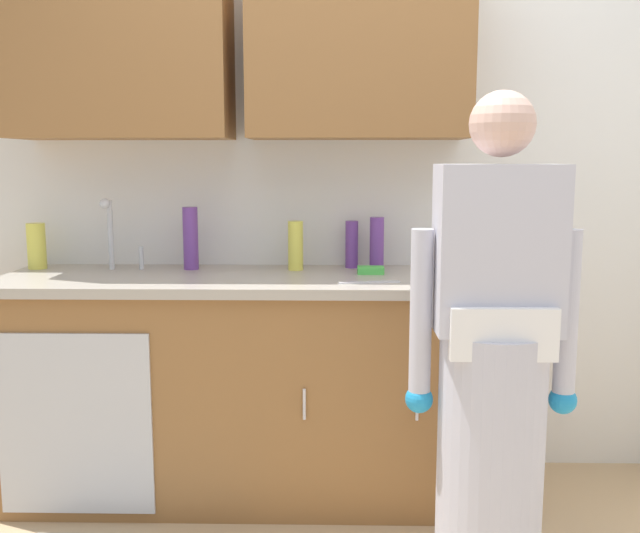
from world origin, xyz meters
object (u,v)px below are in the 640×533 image
object	(u,v)px
sink	(111,278)
bottle_dish_liquid	(377,243)
bottle_cleaner_spray	(37,246)
person_at_sink	(493,389)
bottle_water_short	(296,246)
bottle_soap	(352,244)
knife_on_counter	(369,282)
sponge	(372,270)
cup_by_sink	(433,270)
bottle_water_tall	(191,238)

from	to	relation	value
sink	bottle_dish_liquid	xyz separation A→B (m)	(1.12, 0.17, 0.13)
bottle_dish_liquid	bottle_cleaner_spray	bearing A→B (deg)	-179.65
person_at_sink	bottle_cleaner_spray	size ratio (longest dim) A/B	8.12
bottle_water_short	bottle_soap	xyz separation A→B (m)	(0.24, 0.07, -0.00)
bottle_soap	knife_on_counter	xyz separation A→B (m)	(0.06, -0.40, -0.10)
sink	sponge	bearing A→B (deg)	2.27
bottle_dish_liquid	knife_on_counter	size ratio (longest dim) A/B	0.95
knife_on_counter	sponge	bearing A→B (deg)	-104.90
person_at_sink	cup_by_sink	world-z (taller)	person_at_sink
person_at_sink	knife_on_counter	size ratio (longest dim) A/B	6.75
sink	bottle_water_short	world-z (taller)	sink
sink	cup_by_sink	xyz separation A→B (m)	(1.31, -0.19, 0.07)
bottle_cleaner_spray	bottle_soap	size ratio (longest dim) A/B	0.96
bottle_dish_liquid	sponge	bearing A→B (deg)	-102.27
bottle_dish_liquid	sponge	distance (m)	0.16
bottle_water_tall	knife_on_counter	xyz separation A→B (m)	(0.76, -0.34, -0.13)
bottle_water_short	bottle_dish_liquid	xyz separation A→B (m)	(0.35, 0.03, 0.01)
bottle_water_short	cup_by_sink	bearing A→B (deg)	-30.88
bottle_dish_liquid	knife_on_counter	world-z (taller)	bottle_dish_liquid
knife_on_counter	bottle_soap	bearing A→B (deg)	-91.06
bottle_dish_liquid	knife_on_counter	xyz separation A→B (m)	(-0.05, -0.35, -0.11)
person_at_sink	cup_by_sink	distance (m)	0.62
bottle_water_tall	bottle_cleaner_spray	distance (m)	0.68
bottle_water_tall	sponge	xyz separation A→B (m)	(0.78, -0.11, -0.12)
bottle_water_tall	bottle_cleaner_spray	size ratio (longest dim) A/B	1.36
sink	bottle_water_short	bearing A→B (deg)	10.48
sink	knife_on_counter	world-z (taller)	sink
bottle_cleaner_spray	bottle_soap	distance (m)	1.38
bottle_water_short	bottle_dish_liquid	distance (m)	0.35
sponge	knife_on_counter	bearing A→B (deg)	-95.33
cup_by_sink	sponge	size ratio (longest dim) A/B	0.95
cup_by_sink	bottle_cleaner_spray	bearing A→B (deg)	168.43
bottle_water_tall	bottle_water_short	xyz separation A→B (m)	(0.46, -0.01, -0.03)
person_at_sink	bottle_dish_liquid	world-z (taller)	person_at_sink
bottle_water_short	bottle_soap	world-z (taller)	bottle_water_short
bottle_water_tall	sponge	distance (m)	0.80
bottle_cleaner_spray	cup_by_sink	bearing A→B (deg)	-11.57
bottle_dish_liquid	cup_by_sink	xyz separation A→B (m)	(0.20, -0.35, -0.06)
sink	bottle_cleaner_spray	size ratio (longest dim) A/B	2.51
bottle_water_tall	bottle_water_short	world-z (taller)	bottle_water_tall
person_at_sink	knife_on_counter	distance (m)	0.70
knife_on_counter	bottle_water_short	bearing A→B (deg)	-56.62
sink	knife_on_counter	distance (m)	1.08
sink	sponge	distance (m)	1.09
cup_by_sink	bottle_water_tall	bearing A→B (deg)	161.36
bottle_water_short	bottle_soap	distance (m)	0.25
person_at_sink	bottle_cleaner_spray	distance (m)	2.04
person_at_sink	bottle_soap	distance (m)	1.09
bottle_water_tall	bottle_soap	xyz separation A→B (m)	(0.70, 0.06, -0.03)
bottle_cleaner_spray	bottle_water_short	world-z (taller)	bottle_water_short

